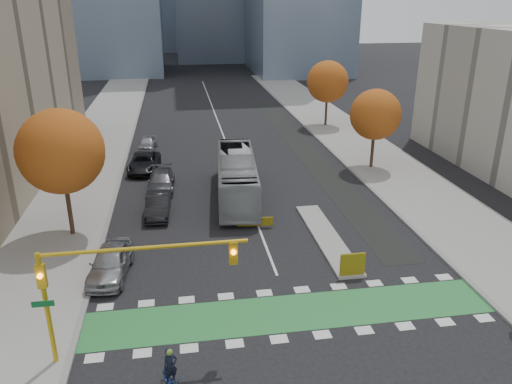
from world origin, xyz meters
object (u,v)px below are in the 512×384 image
object	(u,v)px
tree_east_far	(328,82)
cyclist	(171,378)
parked_car_d	(144,163)
bus	(237,176)
tree_east_near	(375,115)
parked_car_e	(147,143)
parked_car_c	(161,181)
parked_car_a	(110,262)
hazard_board	(353,264)
traffic_signal_west	(110,275)
tree_west	(61,152)
parked_car_b	(158,205)

from	to	relation	value
tree_east_far	cyclist	distance (m)	44.99
parked_car_d	bus	bearing A→B (deg)	-40.36
tree_east_near	parked_car_e	size ratio (longest dim) A/B	1.79
tree_east_far	bus	bearing A→B (deg)	-122.21
tree_east_far	parked_car_c	xyz separation A→B (m)	(-19.00, -18.53, -4.52)
parked_car_a	parked_car_c	world-z (taller)	parked_car_a
parked_car_e	parked_car_c	bearing A→B (deg)	-77.12
hazard_board	traffic_signal_west	size ratio (longest dim) A/B	0.16
traffic_signal_west	parked_car_e	distance (m)	31.86
tree_west	traffic_signal_west	bearing A→B (deg)	-71.98
tree_west	tree_east_near	distance (m)	26.01
cyclist	parked_car_e	world-z (taller)	cyclist
parked_car_b	parked_car_c	distance (m)	5.00
parked_car_b	parked_car_c	bearing A→B (deg)	90.87
tree_east_far	cyclist	world-z (taller)	tree_east_far
parked_car_d	traffic_signal_west	bearing A→B (deg)	-84.43
parked_car_e	bus	bearing A→B (deg)	-57.43
traffic_signal_west	parked_car_d	distance (m)	25.20
tree_east_near	hazard_board	bearing A→B (deg)	-114.20
cyclist	parked_car_d	size ratio (longest dim) A/B	0.38
tree_west	parked_car_c	distance (m)	10.49
traffic_signal_west	parked_car_a	distance (m)	7.76
cyclist	bus	distance (m)	20.50
hazard_board	bus	size ratio (longest dim) A/B	0.12
tree_west	parked_car_a	world-z (taller)	tree_west
bus	parked_car_e	bearing A→B (deg)	122.13
cyclist	bus	size ratio (longest dim) A/B	0.17
tree_east_near	cyclist	world-z (taller)	tree_east_near
tree_west	tree_east_near	xyz separation A→B (m)	(24.00, 10.00, -0.75)
tree_east_near	parked_car_a	size ratio (longest dim) A/B	1.47
tree_east_far	parked_car_a	xyz separation A→B (m)	(-21.50, -31.53, -4.42)
parked_car_a	parked_car_d	distance (m)	18.03
tree_east_far	tree_east_near	bearing A→B (deg)	-91.79
bus	parked_car_d	world-z (taller)	bus
tree_west	parked_car_e	size ratio (longest dim) A/B	2.08
traffic_signal_west	parked_car_e	bearing A→B (deg)	90.24
tree_east_far	cyclist	bearing A→B (deg)	-114.04
parked_car_c	traffic_signal_west	bearing A→B (deg)	-91.72
parked_car_a	parked_car_c	xyz separation A→B (m)	(2.50, 13.00, -0.10)
tree_east_far	parked_car_e	xyz separation A→B (m)	(-20.56, -6.83, -4.57)
traffic_signal_west	parked_car_a	world-z (taller)	traffic_signal_west
hazard_board	cyclist	distance (m)	12.03
cyclist	parked_car_a	xyz separation A→B (m)	(-3.27, 9.34, 0.15)
hazard_board	tree_east_far	size ratio (longest dim) A/B	0.18
tree_west	tree_east_far	size ratio (longest dim) A/B	1.08
tree_west	tree_east_near	world-z (taller)	tree_west
cyclist	hazard_board	bearing A→B (deg)	13.66
tree_east_near	parked_car_b	xyz separation A→B (m)	(-18.63, -7.53, -4.12)
hazard_board	parked_car_a	world-z (taller)	parked_car_a
hazard_board	parked_car_b	world-z (taller)	parked_car_b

